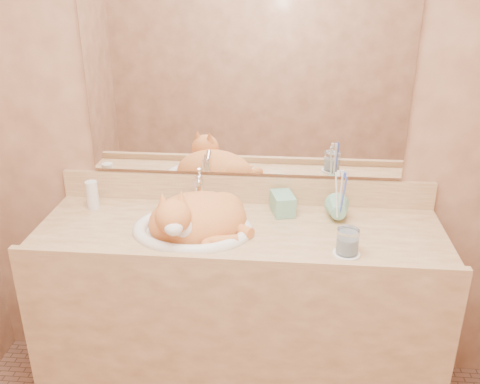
# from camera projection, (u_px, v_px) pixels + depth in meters

# --- Properties ---
(wall_back) EXTENTS (2.40, 0.02, 2.50)m
(wall_back) POSITION_uv_depth(u_px,v_px,m) (245.00, 112.00, 2.18)
(wall_back) COLOR brown
(wall_back) RESTS_ON ground
(vanity_counter) EXTENTS (1.60, 0.55, 0.85)m
(vanity_counter) POSITION_uv_depth(u_px,v_px,m) (239.00, 319.00, 2.26)
(vanity_counter) COLOR #956C43
(vanity_counter) RESTS_ON floor
(mirror) EXTENTS (1.30, 0.02, 0.80)m
(mirror) POSITION_uv_depth(u_px,v_px,m) (245.00, 78.00, 2.11)
(mirror) COLOR white
(mirror) RESTS_ON wall_back
(sink_basin) EXTENTS (0.50, 0.43, 0.14)m
(sink_basin) POSITION_uv_depth(u_px,v_px,m) (192.00, 214.00, 2.06)
(sink_basin) COLOR white
(sink_basin) RESTS_ON vanity_counter
(faucet) EXTENTS (0.07, 0.13, 0.17)m
(faucet) POSITION_uv_depth(u_px,v_px,m) (199.00, 192.00, 2.21)
(faucet) COLOR silver
(faucet) RESTS_ON vanity_counter
(cat) EXTENTS (0.48, 0.44, 0.21)m
(cat) POSITION_uv_depth(u_px,v_px,m) (196.00, 217.00, 2.06)
(cat) COLOR #C6682D
(cat) RESTS_ON sink_basin
(soap_dispenser) EXTENTS (0.10, 0.11, 0.19)m
(soap_dispenser) POSITION_uv_depth(u_px,v_px,m) (287.00, 198.00, 2.14)
(soap_dispenser) COLOR #6BAC8D
(soap_dispenser) RESTS_ON vanity_counter
(toothbrush_cup) EXTENTS (0.10, 0.10, 0.09)m
(toothbrush_cup) POSITION_uv_depth(u_px,v_px,m) (339.00, 214.00, 2.11)
(toothbrush_cup) COLOR #6BAC8D
(toothbrush_cup) RESTS_ON vanity_counter
(toothbrushes) EXTENTS (0.04, 0.04, 0.24)m
(toothbrushes) POSITION_uv_depth(u_px,v_px,m) (340.00, 193.00, 2.07)
(toothbrushes) COLOR silver
(toothbrushes) RESTS_ON toothbrush_cup
(saucer) EXTENTS (0.10, 0.10, 0.01)m
(saucer) POSITION_uv_depth(u_px,v_px,m) (346.00, 254.00, 1.91)
(saucer) COLOR white
(saucer) RESTS_ON vanity_counter
(water_glass) EXTENTS (0.08, 0.08, 0.09)m
(water_glass) POSITION_uv_depth(u_px,v_px,m) (348.00, 241.00, 1.89)
(water_glass) COLOR white
(water_glass) RESTS_ON saucer
(lotion_bottle) EXTENTS (0.05, 0.05, 0.12)m
(lotion_bottle) POSITION_uv_depth(u_px,v_px,m) (92.00, 195.00, 2.25)
(lotion_bottle) COLOR silver
(lotion_bottle) RESTS_ON vanity_counter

